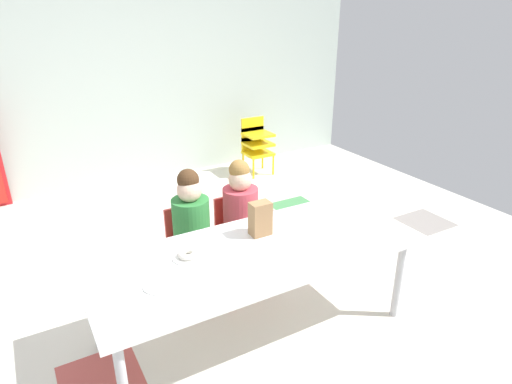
% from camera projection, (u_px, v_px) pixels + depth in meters
% --- Properties ---
extents(ground_plane, '(6.20, 5.11, 0.02)m').
position_uv_depth(ground_plane, '(214.00, 291.00, 3.23)').
color(ground_plane, silver).
extents(back_wall, '(6.20, 0.10, 2.68)m').
position_uv_depth(back_wall, '(110.00, 65.00, 4.75)').
color(back_wall, '#B2C1B7').
rests_on(back_wall, ground_plane).
extents(craft_table, '(1.94, 0.80, 0.59)m').
position_uv_depth(craft_table, '(254.00, 257.00, 2.62)').
color(craft_table, white).
rests_on(craft_table, ground_plane).
extents(seated_child_near_camera, '(0.33, 0.33, 0.92)m').
position_uv_depth(seated_child_near_camera, '(191.00, 219.00, 3.06)').
color(seated_child_near_camera, red).
rests_on(seated_child_near_camera, ground_plane).
extents(seated_child_middle_seat, '(0.33, 0.33, 0.92)m').
position_uv_depth(seated_child_middle_seat, '(240.00, 208.00, 3.24)').
color(seated_child_middle_seat, red).
rests_on(seated_child_middle_seat, ground_plane).
extents(kid_chair_yellow_stack, '(0.32, 0.30, 0.68)m').
position_uv_depth(kid_chair_yellow_stack, '(256.00, 142.00, 5.38)').
color(kid_chair_yellow_stack, yellow).
rests_on(kid_chair_yellow_stack, ground_plane).
extents(paper_bag_brown, '(0.13, 0.09, 0.22)m').
position_uv_depth(paper_bag_brown, '(260.00, 219.00, 2.75)').
color(paper_bag_brown, '#9E754C').
rests_on(paper_bag_brown, craft_table).
extents(paper_plate_near_edge, '(0.18, 0.18, 0.01)m').
position_uv_depth(paper_plate_near_edge, '(188.00, 257.00, 2.53)').
color(paper_plate_near_edge, white).
rests_on(paper_plate_near_edge, craft_table).
extents(paper_plate_center_table, '(0.18, 0.18, 0.01)m').
position_uv_depth(paper_plate_center_table, '(160.00, 285.00, 2.27)').
color(paper_plate_center_table, white).
rests_on(paper_plate_center_table, craft_table).
extents(donut_powdered_on_plate, '(0.12, 0.12, 0.03)m').
position_uv_depth(donut_powdered_on_plate, '(188.00, 254.00, 2.52)').
color(donut_powdered_on_plate, white).
rests_on(donut_powdered_on_plate, craft_table).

